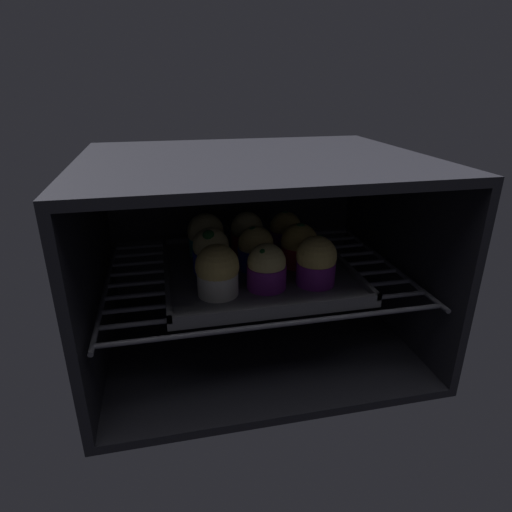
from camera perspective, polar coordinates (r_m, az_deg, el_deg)
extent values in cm
cube|color=black|center=(88.64, -0.18, -10.70)|extent=(59.00, 47.00, 1.50)
cube|color=black|center=(75.35, -0.21, 12.53)|extent=(59.00, 47.00, 1.50)
cube|color=black|center=(101.35, -2.93, 4.77)|extent=(59.00, 1.50, 34.00)
cube|color=black|center=(79.87, -20.81, -1.73)|extent=(1.50, 47.00, 34.00)
cube|color=black|center=(90.44, 17.91, 1.46)|extent=(1.50, 47.00, 34.00)
cylinder|color=#51515B|center=(65.39, 3.37, -9.04)|extent=(54.00, 0.80, 0.80)
cylinder|color=#51515B|center=(69.34, 2.32, -7.05)|extent=(54.00, 0.80, 0.80)
cylinder|color=#51515B|center=(73.38, 1.38, -5.27)|extent=(54.00, 0.80, 0.80)
cylinder|color=#51515B|center=(77.50, 0.55, -3.68)|extent=(54.00, 0.80, 0.80)
cylinder|color=#51515B|center=(81.69, -0.19, -2.24)|extent=(54.00, 0.80, 0.80)
cylinder|color=#51515B|center=(85.93, -0.86, -0.95)|extent=(54.00, 0.80, 0.80)
cylinder|color=#51515B|center=(90.23, -1.47, 0.22)|extent=(54.00, 0.80, 0.80)
cylinder|color=#51515B|center=(94.57, -2.02, 1.28)|extent=(54.00, 0.80, 0.80)
cylinder|color=#51515B|center=(98.95, -2.52, 2.25)|extent=(54.00, 0.80, 0.80)
cylinder|color=#51515B|center=(80.97, -19.26, -3.83)|extent=(0.80, 42.00, 0.80)
cylinder|color=#51515B|center=(90.81, 16.70, -0.62)|extent=(0.80, 42.00, 0.80)
cube|color=#4C4C51|center=(80.13, 0.00, -1.97)|extent=(33.47, 33.47, 1.20)
cube|color=#4C4C51|center=(65.48, 3.09, -6.86)|extent=(33.47, 0.80, 1.00)
cube|color=#4C4C51|center=(94.58, -2.13, 2.64)|extent=(33.47, 0.80, 1.00)
cube|color=#4C4C51|center=(78.13, -11.79, -2.25)|extent=(0.80, 33.47, 1.00)
cube|color=#4C4C51|center=(84.43, 10.89, -0.27)|extent=(0.80, 33.47, 1.00)
cylinder|color=silver|center=(69.89, -5.08, -3.56)|extent=(6.65, 6.65, 3.96)
sphere|color=#DBBC60|center=(68.63, -5.17, -1.31)|extent=(7.11, 7.11, 7.11)
sphere|color=#1E6023|center=(67.71, -4.65, 0.40)|extent=(2.18, 2.18, 2.18)
cylinder|color=#7A238C|center=(71.84, 1.44, -2.72)|extent=(6.65, 6.65, 3.96)
sphere|color=#E0CC7A|center=(70.80, 1.46, -0.85)|extent=(6.43, 6.43, 6.43)
sphere|color=#19511E|center=(68.99, 1.00, 0.23)|extent=(1.98, 1.98, 1.98)
cylinder|color=#7A238C|center=(73.86, 7.90, -2.20)|extent=(6.65, 6.65, 3.96)
sphere|color=#DBBC60|center=(72.64, 8.03, 0.02)|extent=(6.85, 6.85, 6.85)
sphere|color=#28702D|center=(72.75, 8.40, 2.14)|extent=(1.64, 1.64, 1.64)
cylinder|color=#1928B7|center=(78.09, -5.93, -0.70)|extent=(6.65, 6.65, 3.96)
sphere|color=#E0CC7A|center=(76.93, -6.02, 1.41)|extent=(6.49, 6.49, 6.49)
sphere|color=#1E6023|center=(75.00, -6.28, 2.56)|extent=(2.37, 2.37, 2.37)
cylinder|color=#1928B7|center=(79.23, -0.22, -0.23)|extent=(6.65, 6.65, 3.96)
sphere|color=#DBBC60|center=(78.21, -0.23, 1.63)|extent=(6.54, 6.54, 6.54)
sphere|color=#19511E|center=(77.15, -0.39, 3.31)|extent=(1.68, 1.68, 1.68)
cylinder|color=red|center=(80.87, 5.70, 0.14)|extent=(6.65, 6.65, 3.96)
sphere|color=gold|center=(79.89, 5.77, 1.93)|extent=(6.82, 6.82, 6.82)
sphere|color=#28702D|center=(79.01, 5.90, 3.44)|extent=(2.60, 2.60, 2.60)
cylinder|color=#0C8C84|center=(85.83, -6.62, 1.45)|extent=(6.65, 6.65, 3.96)
sphere|color=#E0CC7A|center=(84.85, -6.71, 3.27)|extent=(7.14, 7.14, 7.14)
cylinder|color=red|center=(86.74, -1.28, 1.82)|extent=(6.65, 6.65, 3.96)
sphere|color=#E0CC7A|center=(85.71, -1.30, 3.75)|extent=(6.42, 6.42, 6.42)
sphere|color=#1E6023|center=(85.25, -1.00, 5.09)|extent=(1.96, 1.96, 1.96)
cylinder|color=#7A238C|center=(89.01, 3.89, 2.32)|extent=(6.65, 6.65, 3.96)
sphere|color=gold|center=(88.19, 3.93, 3.84)|extent=(6.40, 6.40, 6.40)
sphere|color=#28702D|center=(87.53, 3.92, 5.41)|extent=(1.71, 1.71, 1.71)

